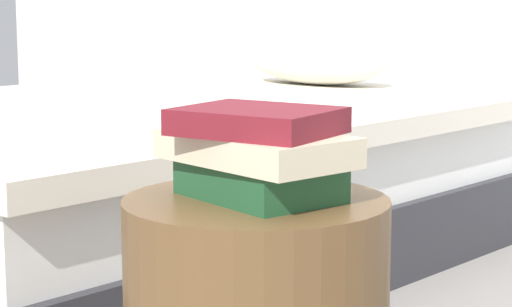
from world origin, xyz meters
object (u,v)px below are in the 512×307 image
book_cream (258,148)px  book_maroon (257,121)px  book_forest (258,180)px  bed (151,178)px

book_cream → book_maroon: (0.01, -0.01, 0.04)m
book_forest → bed: bearing=155.1°
book_forest → book_cream: bearing=-38.3°
bed → book_forest: 1.45m
bed → book_cream: size_ratio=6.80×
book_cream → bed: bearing=151.8°
bed → book_cream: 1.47m
book_forest → book_cream: (0.01, -0.01, 0.05)m
book_forest → book_maroon: (0.01, -0.01, 0.09)m
book_cream → book_maroon: size_ratio=1.31×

